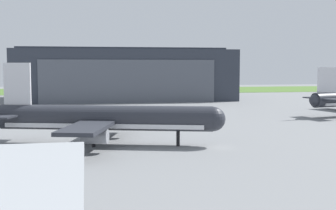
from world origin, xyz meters
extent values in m
plane|color=slate|center=(0.00, 0.00, 0.00)|extent=(440.00, 440.00, 0.00)
cube|color=#4B6F2E|center=(0.00, 164.35, 0.04)|extent=(440.00, 56.00, 0.08)
cube|color=#2D333D|center=(-5.55, 107.14, 9.21)|extent=(78.61, 41.69, 18.42)
cube|color=#4C515B|center=(-5.55, 86.15, 7.37)|extent=(59.74, 0.30, 14.74)
cube|color=#2D333D|center=(-5.55, 107.14, 19.02)|extent=(78.61, 10.00, 1.20)
cylinder|color=#282B33|center=(-17.10, 5.49, 4.36)|extent=(34.18, 13.31, 3.99)
sphere|color=#282B33|center=(-0.56, 0.76, 4.36)|extent=(3.83, 3.83, 3.83)
sphere|color=#282B33|center=(-33.64, 10.22, 4.36)|extent=(3.12, 3.12, 3.12)
cube|color=silver|center=(-17.10, 5.49, 3.26)|extent=(31.54, 12.59, 0.70)
cube|color=silver|center=(-30.99, 9.47, 9.75)|extent=(4.41, 1.62, 6.79)
cube|color=#282B33|center=(-32.48, 6.78, 4.76)|extent=(4.52, 6.23, 0.28)
cube|color=#282B33|center=(-30.83, 12.54, 4.76)|extent=(4.52, 6.23, 0.28)
cube|color=#282B33|center=(-19.98, -2.09, 3.86)|extent=(9.14, 14.95, 0.56)
cube|color=#282B33|center=(-15.53, 13.45, 3.86)|extent=(9.14, 14.95, 0.56)
cylinder|color=gray|center=(-18.91, -1.24, 2.46)|extent=(4.25, 3.16, 2.20)
cylinder|color=gray|center=(-15.07, 12.16, 2.46)|extent=(4.25, 3.16, 2.20)
cylinder|color=black|center=(-5.85, 2.27, 1.18)|extent=(0.56, 0.56, 2.36)
cylinder|color=black|center=(-19.00, 3.85, 1.18)|extent=(0.56, 0.56, 2.36)
cylinder|color=black|center=(-17.84, 7.88, 1.18)|extent=(0.56, 0.56, 2.36)
sphere|color=#282B33|center=(34.19, 33.29, 4.36)|extent=(2.81, 2.81, 2.81)
cube|color=silver|center=(37.72, 34.17, 9.23)|extent=(5.84, 1.82, 6.13)
cube|color=#282B33|center=(37.50, 31.31, 4.72)|extent=(5.19, 5.89, 0.28)
cube|color=#282B33|center=(36.18, 36.59, 4.72)|extent=(5.19, 5.89, 0.28)
camera|label=1|loc=(-20.17, -67.10, 12.65)|focal=48.46mm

